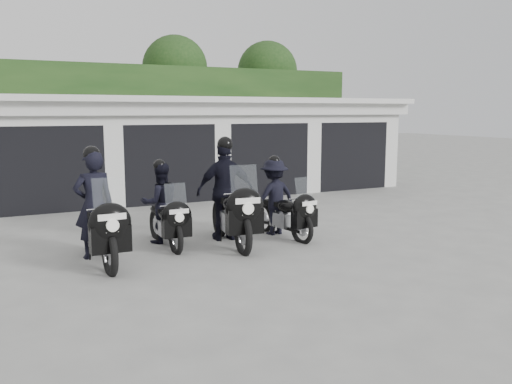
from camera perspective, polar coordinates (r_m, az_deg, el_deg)
name	(u,v)px	position (r m, az deg, el deg)	size (l,w,h in m)	color
ground	(261,247)	(10.35, 0.48, -5.84)	(80.00, 80.00, 0.00)	gray
garage_block	(145,147)	(17.62, -11.56, 4.64)	(16.40, 6.80, 2.96)	silver
background_vegetation	(121,106)	(22.40, -14.02, 8.80)	(20.00, 3.90, 5.80)	#1A3814
police_bike_a	(98,216)	(9.57, -16.29, -2.42)	(0.72, 2.34, 2.04)	black
police_bike_b	(163,208)	(10.60, -9.75, -1.67)	(0.77, 1.95, 1.70)	black
police_bike_c	(228,197)	(10.61, -2.93, -0.51)	(1.24, 2.45, 2.14)	black
police_bike_d	(278,201)	(11.20, 2.37, -0.93)	(1.09, 1.96, 1.71)	black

